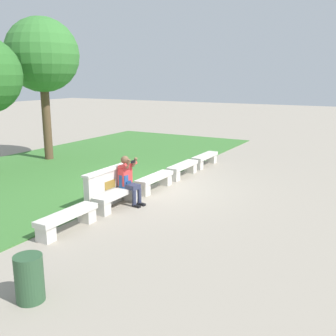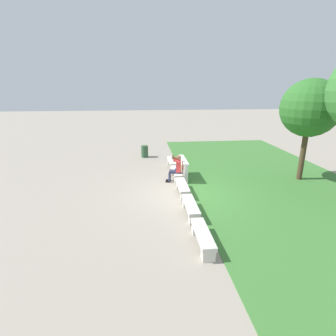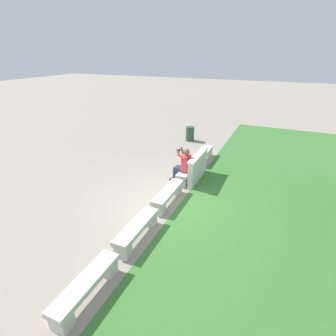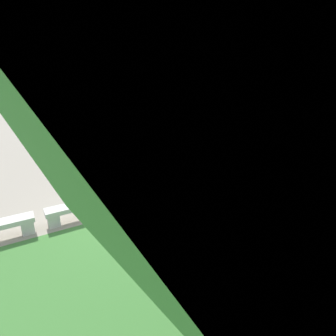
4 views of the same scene
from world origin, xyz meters
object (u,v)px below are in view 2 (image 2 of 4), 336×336
(bench_far, at_px, (191,207))
(tree_behind_wall, at_px, (310,108))
(trash_bin, at_px, (145,151))
(bench_main, at_px, (172,162))
(person_photographer, at_px, (176,167))
(bench_mid, at_px, (182,187))
(bench_near, at_px, (176,173))
(bench_end, at_px, (203,237))
(backpack, at_px, (178,169))

(bench_far, relative_size, tree_behind_wall, 0.35)
(trash_bin, bearing_deg, bench_main, 31.68)
(person_photographer, height_order, trash_bin, person_photographer)
(bench_main, xyz_separation_m, bench_mid, (3.81, 0.00, 0.00))
(bench_main, height_order, person_photographer, person_photographer)
(bench_near, distance_m, trash_bin, 4.56)
(bench_mid, distance_m, bench_end, 3.81)
(bench_near, distance_m, tree_behind_wall, 6.81)
(bench_far, relative_size, backpack, 3.90)
(bench_main, relative_size, bench_end, 1.00)
(bench_near, distance_m, bench_far, 3.81)
(bench_mid, height_order, person_photographer, person_photographer)
(bench_main, height_order, bench_near, same)
(bench_far, distance_m, trash_bin, 8.25)
(bench_end, distance_m, backpack, 5.33)
(bench_main, bearing_deg, backpack, 0.53)
(bench_end, relative_size, backpack, 3.90)
(bench_mid, height_order, backpack, backpack)
(bench_main, height_order, bench_far, same)
(bench_far, relative_size, person_photographer, 1.27)
(bench_near, xyz_separation_m, tree_behind_wall, (0.70, 6.00, 3.14))
(bench_near, bearing_deg, bench_mid, 0.00)
(bench_main, bearing_deg, trash_bin, -148.32)
(bench_mid, distance_m, bench_far, 1.90)
(bench_near, bearing_deg, bench_main, 180.00)
(bench_far, distance_m, bench_end, 1.90)
(bench_far, height_order, backpack, backpack)
(tree_behind_wall, bearing_deg, bench_main, -113.46)
(bench_mid, height_order, tree_behind_wall, tree_behind_wall)
(tree_behind_wall, bearing_deg, trash_bin, -123.81)
(person_photographer, bearing_deg, bench_near, 169.22)
(tree_behind_wall, bearing_deg, bench_far, -62.69)
(bench_mid, xyz_separation_m, trash_bin, (-6.22, -1.49, 0.08))
(bench_main, relative_size, bench_mid, 1.00)
(person_photographer, distance_m, trash_bin, 4.94)
(bench_mid, relative_size, bench_far, 1.00)
(tree_behind_wall, bearing_deg, backpack, -93.05)
(bench_far, height_order, tree_behind_wall, tree_behind_wall)
(bench_near, distance_m, backpack, 0.51)
(person_photographer, bearing_deg, tree_behind_wall, 87.15)
(bench_end, height_order, tree_behind_wall, tree_behind_wall)
(bench_mid, xyz_separation_m, bench_far, (1.90, 0.00, 0.00))
(bench_end, xyz_separation_m, backpack, (-5.32, 0.02, 0.33))
(bench_end, bearing_deg, tree_behind_wall, 129.80)
(bench_end, bearing_deg, bench_mid, 180.00)
(bench_main, distance_m, bench_near, 1.90)
(bench_far, bearing_deg, person_photographer, -178.71)
(bench_far, relative_size, bench_end, 1.00)
(bench_main, bearing_deg, bench_far, 0.00)
(backpack, distance_m, tree_behind_wall, 6.62)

